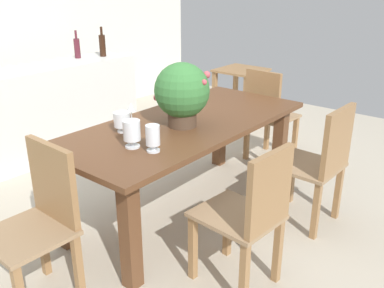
{
  "coord_description": "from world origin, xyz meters",
  "views": [
    {
      "loc": [
        -2.36,
        -2.22,
        1.8
      ],
      "look_at": [
        0.07,
        -0.24,
        0.56
      ],
      "focal_mm": 40.02,
      "sensor_mm": 36.0,
      "label": 1
    }
  ],
  "objects": [
    {
      "name": "side_table",
      "position": [
        2.0,
        0.56,
        0.54
      ],
      "size": [
        0.54,
        0.53,
        0.74
      ],
      "color": "olive",
      "rests_on": "ground"
    },
    {
      "name": "wine_glass",
      "position": [
        -0.26,
        0.08,
        0.87
      ],
      "size": [
        0.07,
        0.07,
        0.15
      ],
      "color": "silver",
      "rests_on": "dining_table"
    },
    {
      "name": "chair_head_end",
      "position": [
        -1.28,
        -0.24,
        0.53
      ],
      "size": [
        0.44,
        0.46,
        0.95
      ],
      "rotation": [
        0.0,
        0.0,
        -1.6
      ],
      "color": "olive",
      "rests_on": "ground"
    },
    {
      "name": "chair_foot_end",
      "position": [
        1.28,
        -0.23,
        0.53
      ],
      "size": [
        0.48,
        0.45,
        0.96
      ],
      "rotation": [
        0.0,
        0.0,
        1.5
      ],
      "color": "olive",
      "rests_on": "ground"
    },
    {
      "name": "kitchen_counter",
      "position": [
        0.07,
        1.68,
        0.47
      ],
      "size": [
        1.97,
        0.52,
        0.94
      ],
      "primitive_type": "cube",
      "color": "silver",
      "rests_on": "ground"
    },
    {
      "name": "wine_bottle_dark",
      "position": [
        0.78,
        1.64,
        1.07
      ],
      "size": [
        0.07,
        0.07,
        0.33
      ],
      "color": "black",
      "rests_on": "kitchen_counter"
    },
    {
      "name": "dining_table",
      "position": [
        0.0,
        -0.24,
        0.64
      ],
      "size": [
        2.09,
        0.93,
        0.76
      ],
      "color": "brown",
      "rests_on": "ground"
    },
    {
      "name": "chair_near_right",
      "position": [
        0.47,
        -1.13,
        0.53
      ],
      "size": [
        0.47,
        0.49,
        0.95
      ],
      "rotation": [
        0.0,
        0.0,
        3.11
      ],
      "color": "olive",
      "rests_on": "ground"
    },
    {
      "name": "wine_bottle_tall",
      "position": [
        0.53,
        1.77,
        1.06
      ],
      "size": [
        0.07,
        0.07,
        0.3
      ],
      "color": "#511E28",
      "rests_on": "kitchen_counter"
    },
    {
      "name": "ground_plane",
      "position": [
        0.0,
        0.0,
        0.0
      ],
      "size": [
        7.04,
        7.04,
        0.0
      ],
      "primitive_type": "plane",
      "color": "#BCB29E"
    },
    {
      "name": "crystal_vase_center_near",
      "position": [
        -0.62,
        -0.3,
        0.87
      ],
      "size": [
        0.11,
        0.11,
        0.18
      ],
      "color": "silver",
      "rests_on": "dining_table"
    },
    {
      "name": "flower_centerpiece",
      "position": [
        -0.09,
        -0.28,
        1.02
      ],
      "size": [
        0.41,
        0.4,
        0.47
      ],
      "color": "#4C3828",
      "rests_on": "dining_table"
    },
    {
      "name": "crystal_vase_right",
      "position": [
        -0.46,
        -0.04,
        0.85
      ],
      "size": [
        0.12,
        0.12,
        0.14
      ],
      "color": "silver",
      "rests_on": "dining_table"
    },
    {
      "name": "chair_near_left",
      "position": [
        -0.48,
        -1.13,
        0.52
      ],
      "size": [
        0.45,
        0.5,
        0.93
      ],
      "rotation": [
        0.0,
        0.0,
        3.06
      ],
      "color": "olive",
      "rests_on": "ground"
    },
    {
      "name": "crystal_vase_left",
      "position": [
        -0.58,
        -0.46,
        0.86
      ],
      "size": [
        0.09,
        0.09,
        0.17
      ],
      "color": "silver",
      "rests_on": "dining_table"
    }
  ]
}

